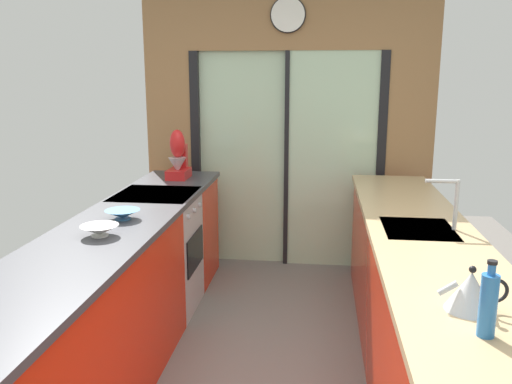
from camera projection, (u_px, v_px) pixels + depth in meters
The scene contains 11 objects.
ground_plane at pixel (267, 359), 3.45m from camera, with size 5.04×7.60×0.02m, color slate.
back_wall_unit at pixel (287, 104), 4.85m from camera, with size 2.64×0.12×2.70m.
left_counter_run at pixel (98, 316), 3.00m from camera, with size 0.62×3.80×0.92m.
right_counter_run at pixel (424, 320), 2.95m from camera, with size 0.62×3.80×0.92m.
sink_faucet at pixel (451, 197), 3.03m from camera, with size 0.19×0.02×0.29m.
oven_range at pixel (158, 252), 4.08m from camera, with size 0.60×0.60×0.92m.
mixing_bowl_near at pixel (100, 230), 2.94m from camera, with size 0.21×0.21×0.06m.
mixing_bowl_far at pixel (123, 214), 3.27m from camera, with size 0.22×0.22×0.06m.
stand_mixer at pixel (178, 160), 4.53m from camera, with size 0.17×0.27×0.42m.
kettle at pixel (471, 291), 2.01m from camera, with size 0.26×0.19×0.18m.
soap_bottle at pixel (488, 304), 1.80m from camera, with size 0.06×0.06×0.27m.
Camera 1 is at (0.31, -2.51, 1.80)m, focal length 37.29 mm.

